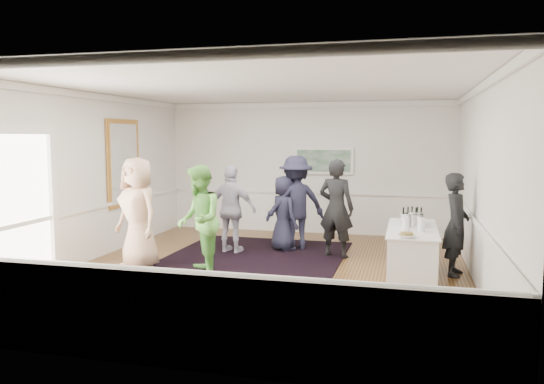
% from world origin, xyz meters
% --- Properties ---
extents(floor, '(8.00, 8.00, 0.00)m').
position_xyz_m(floor, '(0.00, 0.00, 0.00)').
color(floor, brown).
rests_on(floor, ground).
extents(ceiling, '(7.00, 8.00, 0.02)m').
position_xyz_m(ceiling, '(0.00, 0.00, 3.20)').
color(ceiling, white).
rests_on(ceiling, wall_back).
extents(wall_left, '(0.02, 8.00, 3.20)m').
position_xyz_m(wall_left, '(-3.50, 0.00, 1.60)').
color(wall_left, white).
rests_on(wall_left, floor).
extents(wall_right, '(0.02, 8.00, 3.20)m').
position_xyz_m(wall_right, '(3.50, 0.00, 1.60)').
color(wall_right, white).
rests_on(wall_right, floor).
extents(wall_back, '(7.00, 0.02, 3.20)m').
position_xyz_m(wall_back, '(0.00, 4.00, 1.60)').
color(wall_back, white).
rests_on(wall_back, floor).
extents(wall_front, '(7.00, 0.02, 3.20)m').
position_xyz_m(wall_front, '(0.00, -4.00, 1.60)').
color(wall_front, white).
rests_on(wall_front, floor).
extents(wainscoting, '(7.00, 8.00, 1.00)m').
position_xyz_m(wainscoting, '(0.00, 0.00, 0.50)').
color(wainscoting, white).
rests_on(wainscoting, floor).
extents(mirror, '(0.05, 1.25, 1.85)m').
position_xyz_m(mirror, '(-3.45, 1.30, 1.80)').
color(mirror, '#CC8C3C').
rests_on(mirror, wall_left).
extents(doorway, '(0.10, 1.78, 2.56)m').
position_xyz_m(doorway, '(-3.45, -1.90, 1.42)').
color(doorway, white).
rests_on(doorway, wall_left).
extents(landscape_painting, '(1.44, 0.06, 0.66)m').
position_xyz_m(landscape_painting, '(0.40, 3.95, 1.78)').
color(landscape_painting, white).
rests_on(landscape_painting, wall_back).
extents(area_rug, '(3.42, 4.47, 0.02)m').
position_xyz_m(area_rug, '(-0.49, 0.67, 0.01)').
color(area_rug, black).
rests_on(area_rug, floor).
extents(serving_table, '(0.80, 2.10, 0.85)m').
position_xyz_m(serving_table, '(2.48, 0.21, 0.43)').
color(serving_table, white).
rests_on(serving_table, floor).
extents(bartender, '(0.52, 0.70, 1.75)m').
position_xyz_m(bartender, '(3.20, 0.61, 0.88)').
color(bartender, black).
rests_on(bartender, floor).
extents(guest_tan, '(1.15, 0.99, 2.00)m').
position_xyz_m(guest_tan, '(-2.28, -0.30, 1.00)').
color(guest_tan, tan).
rests_on(guest_tan, floor).
extents(guest_green, '(1.03, 1.13, 1.89)m').
position_xyz_m(guest_green, '(-1.04, -0.45, 0.94)').
color(guest_green, '#61B247').
rests_on(guest_green, floor).
extents(guest_lilac, '(1.09, 0.57, 1.78)m').
position_xyz_m(guest_lilac, '(-1.06, 1.33, 0.89)').
color(guest_lilac, '#B0ABC0').
rests_on(guest_lilac, floor).
extents(guest_dark_a, '(1.47, 1.30, 1.97)m').
position_xyz_m(guest_dark_a, '(0.13, 1.97, 0.98)').
color(guest_dark_a, black).
rests_on(guest_dark_a, floor).
extents(guest_dark_b, '(0.79, 0.61, 1.94)m').
position_xyz_m(guest_dark_b, '(1.04, 1.47, 0.97)').
color(guest_dark_b, black).
rests_on(guest_dark_b, floor).
extents(guest_navy, '(0.89, 0.89, 1.56)m').
position_xyz_m(guest_navy, '(-0.09, 1.81, 0.78)').
color(guest_navy, black).
rests_on(guest_navy, floor).
extents(wine_bottles, '(0.37, 0.21, 0.31)m').
position_xyz_m(wine_bottles, '(2.47, 0.66, 1.01)').
color(wine_bottles, black).
rests_on(wine_bottles, serving_table).
extents(juice_pitchers, '(0.37, 0.42, 0.24)m').
position_xyz_m(juice_pitchers, '(2.44, 0.01, 0.97)').
color(juice_pitchers, '#7CA73B').
rests_on(juice_pitchers, serving_table).
extents(ice_bucket, '(0.26, 0.26, 0.25)m').
position_xyz_m(ice_bucket, '(2.51, 0.34, 0.97)').
color(ice_bucket, silver).
rests_on(ice_bucket, serving_table).
extents(nut_bowl, '(0.27, 0.27, 0.08)m').
position_xyz_m(nut_bowl, '(2.39, -0.68, 0.89)').
color(nut_bowl, white).
rests_on(nut_bowl, serving_table).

